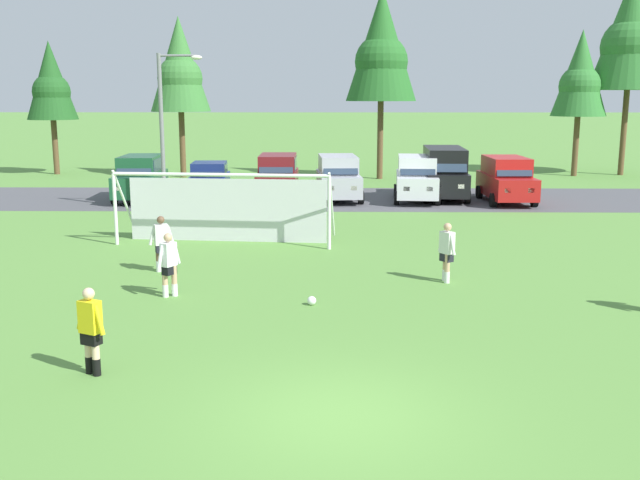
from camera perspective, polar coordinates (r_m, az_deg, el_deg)
name	(u,v)px	position (r m, az deg, el deg)	size (l,w,h in m)	color
ground_plane	(335,237)	(26.34, 1.19, 0.24)	(400.00, 400.00, 0.00)	#598C3D
parking_lot_strip	(334,199)	(36.21, 1.13, 3.26)	(52.00, 8.40, 0.01)	#4C4C51
soccer_ball	(312,301)	(17.82, -0.65, -4.77)	(0.22, 0.22, 0.22)	white
soccer_goal	(226,206)	(25.38, -7.37, 2.69)	(7.56, 2.60, 2.57)	white
referee	(91,331)	(13.95, -17.49, -6.83)	(0.66, 0.46, 1.64)	beige
player_striker_near	(162,244)	(21.46, -12.28, -0.31)	(0.73, 0.38, 1.64)	brown
player_defender_far	(447,253)	(20.14, 9.88, -0.97)	(0.43, 0.69, 1.64)	tan
player_winger_left	(169,265)	(18.78, -11.73, -1.93)	(0.52, 0.63, 1.64)	tan
parked_car_slot_far_left	(141,177)	(36.64, -13.86, 4.78)	(2.30, 4.69, 2.16)	#194C2D
parked_car_slot_left	(209,179)	(37.36, -8.65, 4.73)	(2.25, 4.31, 1.72)	navy
parked_car_slot_center_left	(278,176)	(36.27, -3.31, 5.03)	(2.19, 4.63, 2.16)	maroon
parked_car_slot_center	(338,177)	(35.61, 1.43, 4.93)	(2.41, 4.74, 2.16)	#B2B2BC
parked_car_slot_center_right	(417,178)	(35.65, 7.57, 4.84)	(2.41, 4.73, 2.16)	silver
parked_car_slot_right	(444,172)	(36.49, 9.70, 5.28)	(2.38, 4.89, 2.52)	black
parked_car_slot_far_right	(506,179)	(35.92, 14.37, 4.63)	(2.23, 4.65, 2.16)	red
tree_left_edge	(51,83)	(50.39, -20.31, 11.42)	(3.16, 3.16, 8.44)	brown
tree_mid_left	(180,68)	(46.41, -10.93, 13.10)	(3.66, 3.66, 9.75)	brown
tree_center_back	(382,49)	(44.92, 4.84, 14.69)	(4.23, 4.23, 11.29)	brown
tree_mid_right	(580,76)	(49.08, 19.70, 11.96)	(3.39, 3.39, 9.03)	brown
tree_right_edge	(632,32)	(50.86, 23.20, 14.71)	(4.84, 4.84, 12.91)	brown
street_lamp	(166,131)	(32.42, -11.94, 8.35)	(2.00, 0.32, 6.78)	slate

